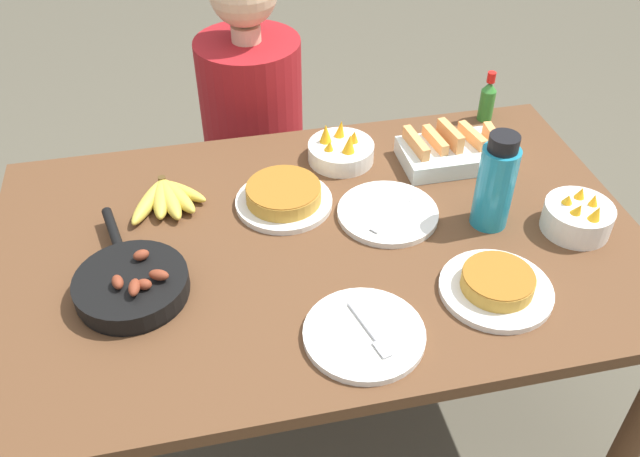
# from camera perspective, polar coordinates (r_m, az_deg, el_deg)

# --- Properties ---
(ground_plane) EXTENTS (14.00, 14.00, 0.00)m
(ground_plane) POSITION_cam_1_polar(r_m,az_deg,el_deg) (2.18, 0.00, -15.09)
(ground_plane) COLOR #565142
(dining_table) EXTENTS (1.57, 0.98, 0.71)m
(dining_table) POSITION_cam_1_polar(r_m,az_deg,el_deg) (1.70, 0.00, -3.04)
(dining_table) COLOR brown
(dining_table) RESTS_ON ground_plane
(banana_bunch) EXTENTS (0.21, 0.19, 0.04)m
(banana_bunch) POSITION_cam_1_polar(r_m,az_deg,el_deg) (1.78, -12.78, 2.55)
(banana_bunch) COLOR gold
(banana_bunch) RESTS_ON dining_table
(melon_tray) EXTENTS (0.29, 0.17, 0.10)m
(melon_tray) POSITION_cam_1_polar(r_m,az_deg,el_deg) (1.92, 11.10, 6.37)
(melon_tray) COLOR silver
(melon_tray) RESTS_ON dining_table
(skillet) EXTENTS (0.25, 0.39, 0.08)m
(skillet) POSITION_cam_1_polar(r_m,az_deg,el_deg) (1.54, -15.58, -4.56)
(skillet) COLOR black
(skillet) RESTS_ON dining_table
(frittata_plate_center) EXTENTS (0.25, 0.25, 0.06)m
(frittata_plate_center) POSITION_cam_1_polar(r_m,az_deg,el_deg) (1.73, -3.07, 2.72)
(frittata_plate_center) COLOR silver
(frittata_plate_center) RESTS_ON dining_table
(frittata_plate_side) EXTENTS (0.25, 0.25, 0.05)m
(frittata_plate_side) POSITION_cam_1_polar(r_m,az_deg,el_deg) (1.54, 14.66, -4.66)
(frittata_plate_side) COLOR silver
(frittata_plate_side) RESTS_ON dining_table
(empty_plate_near_front) EXTENTS (0.25, 0.25, 0.02)m
(empty_plate_near_front) POSITION_cam_1_polar(r_m,az_deg,el_deg) (1.71, 5.72, 1.30)
(empty_plate_near_front) COLOR silver
(empty_plate_near_front) RESTS_ON dining_table
(empty_plate_far_left) EXTENTS (0.25, 0.25, 0.02)m
(empty_plate_far_left) POSITION_cam_1_polar(r_m,az_deg,el_deg) (1.42, 3.74, -8.87)
(empty_plate_far_left) COLOR silver
(empty_plate_far_left) RESTS_ON dining_table
(fruit_bowl_mango) EXTENTS (0.18, 0.18, 0.10)m
(fruit_bowl_mango) POSITION_cam_1_polar(r_m,az_deg,el_deg) (1.89, 1.76, 6.63)
(fruit_bowl_mango) COLOR silver
(fruit_bowl_mango) RESTS_ON dining_table
(fruit_bowl_citrus) EXTENTS (0.17, 0.17, 0.11)m
(fruit_bowl_citrus) POSITION_cam_1_polar(r_m,az_deg,el_deg) (1.76, 20.87, 0.93)
(fruit_bowl_citrus) COLOR silver
(fruit_bowl_citrus) RESTS_ON dining_table
(water_bottle) EXTENTS (0.09, 0.09, 0.25)m
(water_bottle) POSITION_cam_1_polar(r_m,az_deg,el_deg) (1.67, 14.57, 3.70)
(water_bottle) COLOR teal
(water_bottle) RESTS_ON dining_table
(hot_sauce_bottle) EXTENTS (0.04, 0.04, 0.16)m
(hot_sauce_bottle) POSITION_cam_1_polar(r_m,az_deg,el_deg) (2.11, 13.92, 10.52)
(hot_sauce_bottle) COLOR #337F2D
(hot_sauce_bottle) RESTS_ON dining_table
(person_figure) EXTENTS (0.37, 0.37, 1.15)m
(person_figure) POSITION_cam_1_polar(r_m,az_deg,el_deg) (2.36, -5.48, 6.11)
(person_figure) COLOR black
(person_figure) RESTS_ON ground_plane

